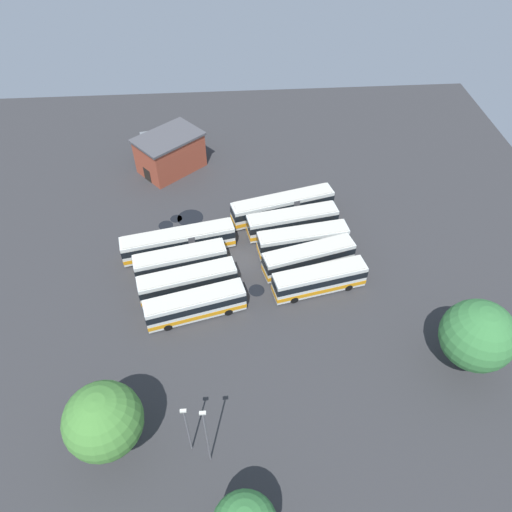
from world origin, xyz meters
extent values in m
plane|color=#333335|center=(0.00, 0.00, 0.00)|extent=(96.25, 96.25, 0.00)
cube|color=silver|center=(-6.16, -8.64, 1.84)|extent=(15.14, 6.22, 3.09)
cube|color=beige|center=(-6.16, -8.64, 3.46)|extent=(14.51, 5.87, 0.14)
cube|color=black|center=(-6.16, -8.64, 2.34)|extent=(15.22, 6.27, 0.99)
cube|color=orange|center=(-6.16, -8.64, 0.98)|extent=(15.22, 6.27, 0.62)
cube|color=black|center=(1.10, -6.75, 2.44)|extent=(0.58, 2.03, 1.14)
cube|color=#47474C|center=(-7.76, -9.05, 1.84)|extent=(1.52, 2.73, 2.96)
cylinder|color=black|center=(-1.96, -6.34, 0.50)|extent=(1.04, 0.54, 1.00)
cylinder|color=black|center=(-1.37, -8.60, 0.50)|extent=(1.04, 0.54, 1.00)
cylinder|color=black|center=(-10.95, -8.67, 0.50)|extent=(1.04, 0.54, 1.00)
cylinder|color=black|center=(-10.37, -10.93, 0.50)|extent=(1.04, 0.54, 1.00)
cube|color=silver|center=(-7.13, -5.19, 1.84)|extent=(12.91, 4.76, 3.09)
cube|color=beige|center=(-7.13, -5.19, 3.46)|extent=(12.38, 4.47, 0.14)
cube|color=black|center=(-7.13, -5.19, 2.34)|extent=(12.98, 4.81, 0.99)
cube|color=orange|center=(-7.13, -5.19, 0.98)|extent=(12.98, 4.81, 0.62)
cube|color=black|center=(-0.88, -4.05, 2.44)|extent=(0.43, 2.06, 1.14)
cylinder|color=black|center=(-3.47, -3.34, 0.50)|extent=(1.04, 0.47, 1.00)
cylinder|color=black|center=(-3.05, -5.63, 0.50)|extent=(1.04, 0.47, 1.00)
cylinder|color=black|center=(-11.20, -4.74, 0.50)|extent=(1.04, 0.47, 1.00)
cylinder|color=black|center=(-10.78, -7.04, 0.50)|extent=(1.04, 0.47, 1.00)
cube|color=silver|center=(-8.07, -1.44, 1.84)|extent=(12.36, 4.27, 3.09)
cube|color=beige|center=(-8.07, -1.44, 3.46)|extent=(11.86, 3.99, 0.14)
cube|color=black|center=(-8.07, -1.44, 2.34)|extent=(12.43, 4.31, 0.99)
cube|color=orange|center=(-8.07, -1.44, 0.98)|extent=(12.43, 4.31, 0.62)
cube|color=black|center=(-2.06, -0.56, 2.44)|extent=(0.36, 2.07, 1.14)
cylinder|color=black|center=(-4.52, 0.26, 0.50)|extent=(1.03, 0.44, 1.00)
cylinder|color=black|center=(-4.19, -2.05, 0.50)|extent=(1.03, 0.44, 1.00)
cylinder|color=black|center=(-11.96, -0.83, 0.50)|extent=(1.03, 0.44, 1.00)
cylinder|color=black|center=(-11.63, -3.14, 0.50)|extent=(1.03, 0.44, 1.00)
cube|color=silver|center=(-8.36, 1.94, 1.84)|extent=(12.24, 5.45, 3.09)
cube|color=beige|center=(-8.36, 1.94, 3.46)|extent=(11.72, 5.13, 0.14)
cube|color=black|center=(-8.36, 1.94, 2.34)|extent=(12.30, 5.50, 0.99)
cube|color=orange|center=(-8.36, 1.94, 0.98)|extent=(12.30, 5.50, 0.62)
cube|color=black|center=(-2.55, 3.43, 2.44)|extent=(0.58, 2.03, 1.14)
cylinder|color=black|center=(-5.05, 3.99, 0.50)|extent=(1.04, 0.54, 1.00)
cylinder|color=black|center=(-4.47, 1.73, 0.50)|extent=(1.04, 0.54, 1.00)
cylinder|color=black|center=(-12.25, 2.14, 0.50)|extent=(1.04, 0.54, 1.00)
cylinder|color=black|center=(-11.66, -0.12, 0.50)|extent=(1.04, 0.54, 1.00)
cube|color=silver|center=(-9.14, 5.75, 1.84)|extent=(11.91, 4.88, 3.09)
cube|color=beige|center=(-9.14, 5.75, 3.46)|extent=(11.41, 4.59, 0.14)
cube|color=black|center=(-9.14, 5.75, 2.34)|extent=(11.98, 4.93, 0.99)
cube|color=orange|center=(-9.14, 5.75, 0.98)|extent=(11.98, 4.93, 0.62)
cube|color=black|center=(-3.44, 6.96, 2.44)|extent=(0.49, 2.05, 1.14)
cylinder|color=black|center=(-5.85, 7.64, 0.50)|extent=(1.04, 0.50, 1.00)
cylinder|color=black|center=(-5.37, 5.36, 0.50)|extent=(1.04, 0.50, 1.00)
cylinder|color=black|center=(-12.91, 6.15, 0.50)|extent=(1.04, 0.50, 1.00)
cylinder|color=black|center=(-12.43, 3.87, 0.50)|extent=(1.04, 0.50, 1.00)
cube|color=silver|center=(8.53, -2.25, 1.84)|extent=(15.19, 5.45, 3.09)
cube|color=beige|center=(8.53, -2.25, 3.46)|extent=(14.56, 5.13, 0.14)
cube|color=black|center=(8.53, -2.25, 2.34)|extent=(15.27, 5.50, 0.99)
cube|color=orange|center=(8.53, -2.25, 0.98)|extent=(15.27, 5.50, 0.62)
cube|color=black|center=(15.89, -0.77, 2.44)|extent=(0.47, 2.05, 1.14)
cube|color=#47474C|center=(6.92, -2.58, 1.84)|extent=(1.39, 2.72, 2.96)
cylinder|color=black|center=(12.86, -0.19, 0.50)|extent=(1.04, 0.49, 1.00)
cylinder|color=black|center=(13.32, -2.48, 0.50)|extent=(1.04, 0.49, 1.00)
cylinder|color=black|center=(3.75, -2.03, 0.50)|extent=(1.04, 0.49, 1.00)
cylinder|color=black|center=(4.21, -4.32, 0.50)|extent=(1.04, 0.49, 1.00)
cube|color=silver|center=(8.10, 1.42, 1.84)|extent=(11.94, 4.91, 3.09)
cube|color=beige|center=(8.10, 1.42, 3.46)|extent=(11.44, 4.61, 0.14)
cube|color=black|center=(8.10, 1.42, 2.34)|extent=(12.01, 4.96, 0.99)
cube|color=orange|center=(8.10, 1.42, 0.98)|extent=(12.01, 4.96, 0.62)
cube|color=black|center=(13.82, 2.63, 2.44)|extent=(0.49, 2.05, 1.14)
cylinder|color=black|center=(11.39, 3.31, 0.50)|extent=(1.04, 0.50, 1.00)
cylinder|color=black|center=(11.88, 1.03, 0.50)|extent=(1.04, 0.50, 1.00)
cylinder|color=black|center=(4.32, 1.81, 0.50)|extent=(1.04, 0.50, 1.00)
cylinder|color=black|center=(4.80, -0.48, 0.50)|extent=(1.04, 0.50, 1.00)
cube|color=silver|center=(7.08, 4.98, 1.84)|extent=(12.26, 5.16, 3.09)
cube|color=beige|center=(7.08, 4.98, 3.46)|extent=(11.75, 4.85, 0.14)
cube|color=black|center=(7.08, 4.98, 2.34)|extent=(12.33, 5.21, 0.99)
cube|color=orange|center=(7.08, 4.98, 0.98)|extent=(12.33, 5.21, 0.62)
cube|color=black|center=(12.93, 6.32, 2.44)|extent=(0.52, 2.04, 1.14)
cylinder|color=black|center=(10.44, 6.95, 0.50)|extent=(1.04, 0.52, 1.00)
cylinder|color=black|center=(10.96, 4.67, 0.50)|extent=(1.04, 0.52, 1.00)
cylinder|color=black|center=(3.19, 5.28, 0.50)|extent=(1.04, 0.52, 1.00)
cylinder|color=black|center=(3.71, 3.01, 0.50)|extent=(1.04, 0.52, 1.00)
cube|color=silver|center=(6.08, 8.67, 1.84)|extent=(12.06, 5.25, 3.09)
cube|color=beige|center=(6.08, 8.67, 3.46)|extent=(11.55, 4.94, 0.14)
cube|color=black|center=(6.08, 8.67, 2.34)|extent=(12.12, 5.30, 0.99)
cube|color=orange|center=(6.08, 8.67, 0.98)|extent=(12.12, 5.30, 0.62)
cube|color=black|center=(11.82, 10.07, 2.44)|extent=(0.55, 2.04, 1.14)
cylinder|color=black|center=(9.35, 10.67, 0.50)|extent=(1.04, 0.53, 1.00)
cylinder|color=black|center=(9.91, 8.40, 0.50)|extent=(1.04, 0.53, 1.00)
cylinder|color=black|center=(2.25, 8.95, 0.50)|extent=(1.04, 0.53, 1.00)
cylinder|color=black|center=(2.80, 6.68, 0.50)|extent=(1.04, 0.53, 1.00)
cube|color=#99422D|center=(10.59, -21.75, 2.85)|extent=(11.42, 11.03, 5.70)
cube|color=#4C4C51|center=(10.59, -21.75, 5.88)|extent=(12.10, 11.69, 0.36)
cube|color=black|center=(14.25, -18.68, 1.10)|extent=(1.20, 1.42, 2.20)
cube|color=slate|center=(11.03, -24.56, 3.84)|extent=(9.55, 7.81, 0.20)
cylinder|color=#59595B|center=(14.37, -21.00, 1.87)|extent=(0.20, 0.20, 3.74)
cylinder|color=#59595B|center=(15.45, -26.61, 1.87)|extent=(0.20, 0.20, 3.74)
cylinder|color=#59595B|center=(6.60, -22.51, 1.87)|extent=(0.20, 0.20, 3.74)
cylinder|color=#59595B|center=(7.69, -28.11, 1.87)|extent=(0.20, 0.20, 3.74)
cylinder|color=slate|center=(4.49, 25.97, 4.64)|extent=(0.16, 0.16, 9.28)
cube|color=silver|center=(4.49, 25.97, 9.46)|extent=(0.56, 0.28, 0.20)
cylinder|color=slate|center=(6.28, 24.84, 3.82)|extent=(0.16, 0.16, 7.63)
cube|color=silver|center=(6.28, 24.84, 7.81)|extent=(0.56, 0.28, 0.20)
cylinder|color=brown|center=(-23.08, 17.67, 1.19)|extent=(0.44, 0.44, 2.38)
sphere|color=#387A3D|center=(-23.08, 17.67, 5.59)|extent=(7.55, 7.55, 7.55)
cylinder|color=brown|center=(13.50, 24.29, 1.40)|extent=(0.44, 0.44, 2.80)
sphere|color=#478438|center=(13.50, 24.29, 5.80)|extent=(7.07, 7.07, 7.07)
cylinder|color=black|center=(10.81, -7.73, 0.00)|extent=(2.10, 2.10, 0.01)
cylinder|color=black|center=(-1.38, 5.39, 0.00)|extent=(2.01, 2.01, 0.01)
cylinder|color=black|center=(7.33, -9.13, 0.00)|extent=(3.81, 3.81, 0.01)
cylinder|color=black|center=(9.38, -9.10, 0.00)|extent=(1.75, 1.75, 0.01)
cylinder|color=black|center=(-2.11, -10.99, 0.00)|extent=(2.00, 2.00, 0.01)
camera|label=1|loc=(1.41, 43.90, 45.80)|focal=33.28mm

